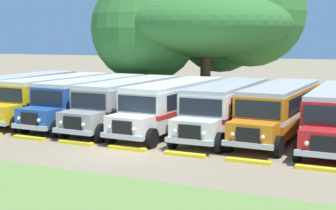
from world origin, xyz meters
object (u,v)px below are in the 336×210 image
Objects in this scene: parked_bus_slot_2 at (92,98)px; parked_bus_slot_3 at (129,100)px; parked_bus_slot_0 at (24,92)px; parked_bus_slot_4 at (174,103)px; parked_bus_slot_6 at (280,108)px; parked_bus_slot_5 at (227,106)px; broad_shade_tree at (204,23)px; parked_bus_slot_1 at (56,95)px.

parked_bus_slot_2 is 1.00× the size of parked_bus_slot_3.
parked_bus_slot_0 and parked_bus_slot_4 have the same top height.
parked_bus_slot_6 is at bearing 94.76° from parked_bus_slot_2.
parked_bus_slot_5 is (15.10, -0.52, 0.00)m from parked_bus_slot_0.
parked_bus_slot_2 and parked_bus_slot_3 have the same top height.
parked_bus_slot_4 is 12.35m from broad_shade_tree.
parked_bus_slot_4 is 0.66× the size of broad_shade_tree.
parked_bus_slot_6 is at bearing 93.68° from parked_bus_slot_1.
parked_bus_slot_0 is at bearing -91.95° from parked_bus_slot_5.
parked_bus_slot_1 is (3.09, -0.46, 0.00)m from parked_bus_slot_0.
parked_bus_slot_3 is at bearing -88.16° from parked_bus_slot_4.
parked_bus_slot_3 is (5.82, -0.34, 0.00)m from parked_bus_slot_1.
parked_bus_slot_2 is at bearing -90.77° from parked_bus_slot_3.
parked_bus_slot_0 is at bearing -93.39° from parked_bus_slot_3.
parked_bus_slot_3 and parked_bus_slot_6 have the same top height.
broad_shade_tree reaches higher than parked_bus_slot_6.
parked_bus_slot_4 is (11.97, -0.85, 0.00)m from parked_bus_slot_0.
broad_shade_tree reaches higher than parked_bus_slot_0.
parked_bus_slot_2 is at bearing -89.03° from parked_bus_slot_5.
parked_bus_slot_0 is 1.00× the size of parked_bus_slot_1.
parked_bus_slot_5 is at bearing 92.14° from parked_bus_slot_1.
parked_bus_slot_1 is 2.98m from parked_bus_slot_2.
parked_bus_slot_4 is at bearing -80.70° from parked_bus_slot_6.
parked_bus_slot_3 is at bearing 82.17° from parked_bus_slot_0.
parked_bus_slot_2 is at bearing -108.50° from broad_shade_tree.
parked_bus_slot_0 is at bearing -133.56° from broad_shade_tree.
parked_bus_slot_0 is 3.12m from parked_bus_slot_1.
parked_bus_slot_6 is at bearing 99.53° from parked_bus_slot_4.
parked_bus_slot_1 and parked_bus_slot_4 have the same top height.
parked_bus_slot_0 is 8.94m from parked_bus_slot_3.
parked_bus_slot_6 is at bearing 97.49° from parked_bus_slot_5.
parked_bus_slot_1 is at bearing -91.92° from parked_bus_slot_2.
broad_shade_tree is (-8.33, 10.34, 5.04)m from parked_bus_slot_6.
parked_bus_slot_2 and parked_bus_slot_6 have the same top height.
parked_bus_slot_5 is 13.02m from broad_shade_tree.
parked_bus_slot_2 is 2.85m from parked_bus_slot_3.
parked_bus_slot_6 is at bearing 86.82° from parked_bus_slot_0.
parked_bus_slot_0 is 18.03m from parked_bus_slot_6.
parked_bus_slot_3 is 12.11m from broad_shade_tree.
parked_bus_slot_5 is at bearing 85.28° from parked_bus_slot_0.
parked_bus_slot_0 and parked_bus_slot_6 have the same top height.
parked_bus_slot_6 is (18.03, -0.14, 0.00)m from parked_bus_slot_0.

